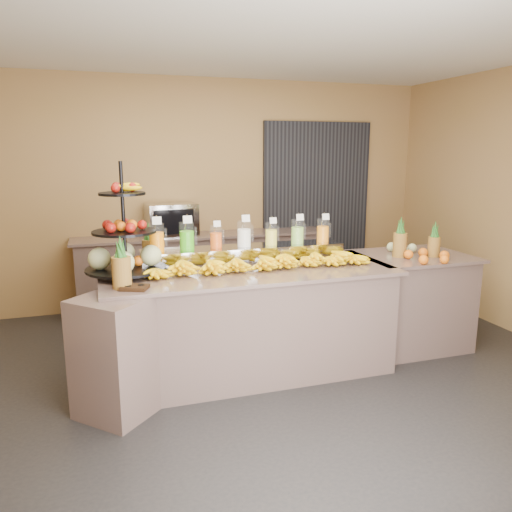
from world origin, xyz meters
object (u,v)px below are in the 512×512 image
pitcher_tray (244,254)px  fruit_stand (131,247)px  banana_heap (262,261)px  oven_warmer (171,220)px  condiment_caddy (135,287)px  right_fruit_pile (421,251)px

pitcher_tray → fruit_stand: 1.03m
pitcher_tray → banana_heap: banana_heap is taller
pitcher_tray → oven_warmer: (-0.41, 1.67, 0.12)m
pitcher_tray → oven_warmer: size_ratio=3.19×
pitcher_tray → condiment_caddy: size_ratio=9.72×
pitcher_tray → condiment_caddy: pitcher_tray is taller
fruit_stand → condiment_caddy: bearing=-88.9°
right_fruit_pile → oven_warmer: bearing=135.3°
banana_heap → right_fruit_pile: 1.56m
condiment_caddy → right_fruit_pile: right_fruit_pile is taller
banana_heap → condiment_caddy: size_ratio=10.60×
pitcher_tray → fruit_stand: bearing=-171.7°
banana_heap → pitcher_tray: bearing=103.7°
banana_heap → condiment_caddy: (-1.10, -0.32, -0.06)m
pitcher_tray → condiment_caddy: bearing=-148.7°
right_fruit_pile → condiment_caddy: bearing=-174.3°
fruit_stand → right_fruit_pile: 2.65m
fruit_stand → condiment_caddy: size_ratio=4.83×
pitcher_tray → fruit_stand: size_ratio=2.01×
condiment_caddy → banana_heap: bearing=16.5°
fruit_stand → oven_warmer: size_ratio=1.59×
condiment_caddy → right_fruit_pile: bearing=5.7°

